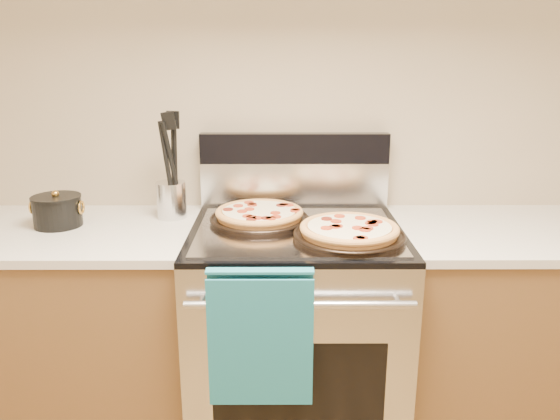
{
  "coord_description": "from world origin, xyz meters",
  "views": [
    {
      "loc": [
        -0.07,
        -0.22,
        1.53
      ],
      "look_at": [
        -0.06,
        1.55,
        1.02
      ],
      "focal_mm": 35.0,
      "sensor_mm": 36.0,
      "label": 1
    }
  ],
  "objects_px": {
    "range_body": "(295,345)",
    "saucepan": "(57,212)",
    "pepperoni_pizza_front": "(349,232)",
    "pepperoni_pizza_back": "(259,215)",
    "utensil_crock": "(171,200)"
  },
  "relations": [
    {
      "from": "utensil_crock",
      "to": "saucepan",
      "type": "height_order",
      "value": "utensil_crock"
    },
    {
      "from": "saucepan",
      "to": "range_body",
      "type": "bearing_deg",
      "value": -4.3
    },
    {
      "from": "range_body",
      "to": "utensil_crock",
      "type": "distance_m",
      "value": 0.74
    },
    {
      "from": "range_body",
      "to": "pepperoni_pizza_front",
      "type": "relative_size",
      "value": 2.42
    },
    {
      "from": "range_body",
      "to": "pepperoni_pizza_back",
      "type": "bearing_deg",
      "value": 154.32
    },
    {
      "from": "pepperoni_pizza_back",
      "to": "utensil_crock",
      "type": "relative_size",
      "value": 2.56
    },
    {
      "from": "range_body",
      "to": "saucepan",
      "type": "relative_size",
      "value": 5.23
    },
    {
      "from": "range_body",
      "to": "pepperoni_pizza_front",
      "type": "bearing_deg",
      "value": -36.93
    },
    {
      "from": "range_body",
      "to": "pepperoni_pizza_back",
      "type": "height_order",
      "value": "pepperoni_pizza_back"
    },
    {
      "from": "pepperoni_pizza_back",
      "to": "saucepan",
      "type": "xyz_separation_m",
      "value": [
        -0.75,
        0.0,
        0.01
      ]
    },
    {
      "from": "pepperoni_pizza_front",
      "to": "saucepan",
      "type": "xyz_separation_m",
      "value": [
        -1.06,
        0.2,
        0.01
      ]
    },
    {
      "from": "pepperoni_pizza_front",
      "to": "utensil_crock",
      "type": "xyz_separation_m",
      "value": [
        -0.65,
        0.3,
        0.03
      ]
    },
    {
      "from": "saucepan",
      "to": "pepperoni_pizza_back",
      "type": "bearing_deg",
      "value": -0.08
    },
    {
      "from": "range_body",
      "to": "saucepan",
      "type": "bearing_deg",
      "value": 175.7
    },
    {
      "from": "pepperoni_pizza_front",
      "to": "pepperoni_pizza_back",
      "type": "bearing_deg",
      "value": 147.68
    }
  ]
}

